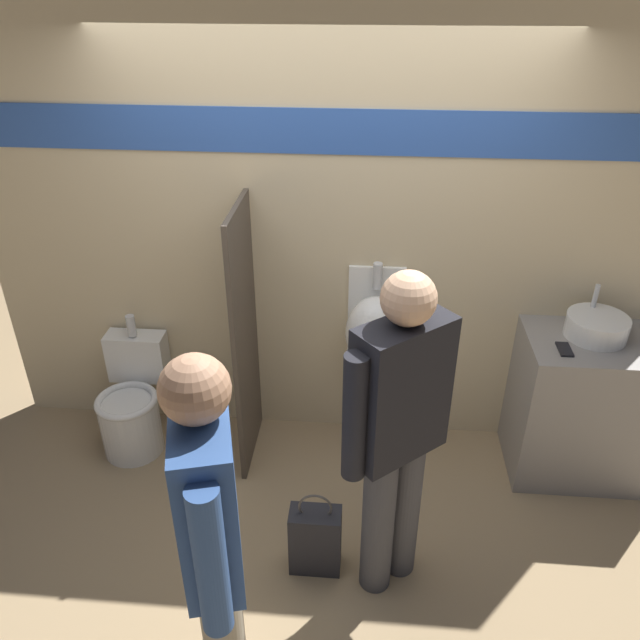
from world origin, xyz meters
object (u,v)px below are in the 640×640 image
at_px(toilet, 132,406).
at_px(person_with_lanyard, 398,430).
at_px(person_in_vest, 213,539).
at_px(shopping_bag, 315,539).
at_px(cell_phone, 565,349).
at_px(sink_basin, 597,326).
at_px(urinal_near_counter, 375,332).

bearing_deg(toilet, person_with_lanyard, -28.57).
distance_m(person_in_vest, shopping_bag, 1.07).
bearing_deg(shopping_bag, cell_phone, 31.10).
bearing_deg(person_in_vest, toilet, 16.38).
bearing_deg(cell_phone, sink_basin, 39.02).
distance_m(sink_basin, cell_phone, 0.27).
bearing_deg(person_with_lanyard, toilet, 111.30).
bearing_deg(urinal_near_counter, person_with_lanyard, -84.16).
height_order(cell_phone, person_with_lanyard, person_with_lanyard).
bearing_deg(urinal_near_counter, sink_basin, -3.36).
bearing_deg(sink_basin, shopping_bag, -147.72).
distance_m(sink_basin, person_with_lanyard, 1.49).
xyz_separation_m(urinal_near_counter, shopping_bag, (-0.27, -1.03, -0.64)).
xyz_separation_m(sink_basin, person_in_vest, (-1.81, -1.64, -0.02)).
bearing_deg(person_with_lanyard, sink_basin, 0.26).
relative_size(person_in_vest, shopping_bag, 3.40).
bearing_deg(person_with_lanyard, shopping_bag, 137.94).
distance_m(sink_basin, person_in_vest, 2.44).
bearing_deg(shopping_bag, person_with_lanyard, -1.93).
distance_m(toilet, person_in_vest, 1.95).
bearing_deg(toilet, urinal_near_counter, 5.60).
distance_m(urinal_near_counter, person_in_vest, 1.81).
bearing_deg(urinal_near_counter, person_in_vest, -108.50).
xyz_separation_m(toilet, person_with_lanyard, (1.63, -0.89, 0.66)).
bearing_deg(toilet, person_in_vest, -58.50).
xyz_separation_m(urinal_near_counter, person_with_lanyard, (0.11, -1.04, 0.12)).
xyz_separation_m(cell_phone, person_in_vest, (-1.61, -1.47, 0.04)).
height_order(sink_basin, urinal_near_counter, urinal_near_counter).
bearing_deg(toilet, sink_basin, 1.59).
bearing_deg(cell_phone, toilet, 177.97).
xyz_separation_m(toilet, shopping_bag, (1.26, -0.88, -0.10)).
distance_m(sink_basin, toilet, 2.85).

